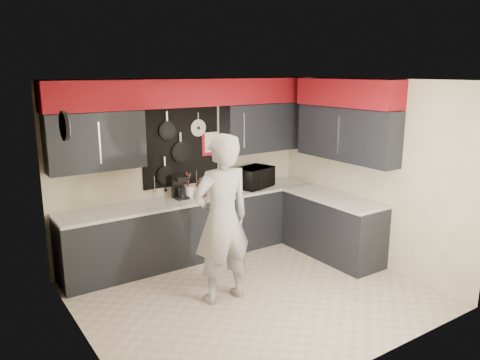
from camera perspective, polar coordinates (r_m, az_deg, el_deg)
ground at (r=5.98m, az=1.48°, el=-13.69°), size 4.00×4.00×0.00m
back_wall_assembly at (r=6.74m, az=-6.31°, el=7.22°), size 4.00×0.36×2.60m
right_wall_assembly at (r=6.80m, az=13.19°, el=6.44°), size 0.36×3.50×2.60m
left_wall_assembly at (r=4.70m, az=-18.86°, el=-4.52°), size 0.05×3.50×2.60m
base_cabinets at (r=6.92m, az=-0.61°, el=-5.73°), size 3.95×2.20×0.92m
microwave at (r=7.27m, az=1.76°, el=0.32°), size 0.67×0.56×0.32m
knife_block at (r=6.77m, az=-4.69°, el=-1.10°), size 0.13×0.13×0.23m
utensil_crock at (r=6.79m, az=-6.20°, el=-1.41°), size 0.12×0.12×0.16m
coffee_maker at (r=6.72m, az=-7.36°, el=-0.79°), size 0.18×0.22×0.33m
person at (r=5.48m, az=-2.22°, el=-4.82°), size 0.75×0.51×2.02m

